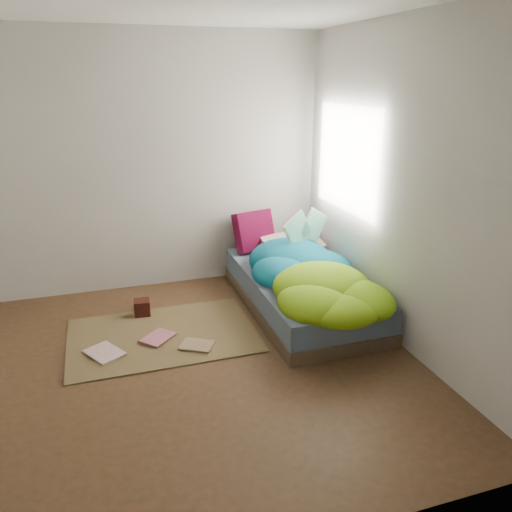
{
  "coord_description": "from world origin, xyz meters",
  "views": [
    {
      "loc": [
        -0.56,
        -3.4,
        2.13
      ],
      "look_at": [
        0.77,
        0.75,
        0.57
      ],
      "focal_mm": 35.0,
      "sensor_mm": 36.0,
      "label": 1
    }
  ],
  "objects_px": {
    "wooden_box": "(142,307)",
    "floor_book_b": "(148,335)",
    "bed": "(300,291)",
    "pillow_magenta": "(254,231)",
    "floor_book_a": "(92,358)",
    "open_book": "(307,218)"
  },
  "relations": [
    {
      "from": "pillow_magenta",
      "to": "open_book",
      "type": "bearing_deg",
      "value": -72.44
    },
    {
      "from": "open_book",
      "to": "wooden_box",
      "type": "xyz_separation_m",
      "value": [
        -1.66,
        0.01,
        -0.74
      ]
    },
    {
      "from": "bed",
      "to": "open_book",
      "type": "bearing_deg",
      "value": 60.12
    },
    {
      "from": "open_book",
      "to": "wooden_box",
      "type": "bearing_deg",
      "value": 158.4
    },
    {
      "from": "pillow_magenta",
      "to": "floor_book_a",
      "type": "relative_size",
      "value": 1.41
    },
    {
      "from": "open_book",
      "to": "bed",
      "type": "bearing_deg",
      "value": -141.29
    },
    {
      "from": "open_book",
      "to": "wooden_box",
      "type": "relative_size",
      "value": 3.24
    },
    {
      "from": "open_book",
      "to": "floor_book_a",
      "type": "xyz_separation_m",
      "value": [
        -2.13,
        -0.7,
        -0.8
      ]
    },
    {
      "from": "floor_book_a",
      "to": "wooden_box",
      "type": "bearing_deg",
      "value": 26.58
    },
    {
      "from": "pillow_magenta",
      "to": "open_book",
      "type": "distance_m",
      "value": 0.73
    },
    {
      "from": "wooden_box",
      "to": "bed",
      "type": "bearing_deg",
      "value": -10.86
    },
    {
      "from": "floor_book_a",
      "to": "floor_book_b",
      "type": "distance_m",
      "value": 0.53
    },
    {
      "from": "pillow_magenta",
      "to": "open_book",
      "type": "height_order",
      "value": "open_book"
    },
    {
      "from": "pillow_magenta",
      "to": "floor_book_a",
      "type": "xyz_separation_m",
      "value": [
        -1.76,
        -1.27,
        -0.53
      ]
    },
    {
      "from": "bed",
      "to": "open_book",
      "type": "xyz_separation_m",
      "value": [
        0.16,
        0.28,
        0.66
      ]
    },
    {
      "from": "wooden_box",
      "to": "floor_book_b",
      "type": "relative_size",
      "value": 0.52
    },
    {
      "from": "bed",
      "to": "pillow_magenta",
      "type": "xyz_separation_m",
      "value": [
        -0.2,
        0.85,
        0.39
      ]
    },
    {
      "from": "floor_book_b",
      "to": "floor_book_a",
      "type": "bearing_deg",
      "value": -106.46
    },
    {
      "from": "floor_book_a",
      "to": "open_book",
      "type": "bearing_deg",
      "value": -11.73
    },
    {
      "from": "open_book",
      "to": "floor_book_b",
      "type": "xyz_separation_m",
      "value": [
        -1.66,
        -0.45,
        -0.8
      ]
    },
    {
      "from": "bed",
      "to": "floor_book_b",
      "type": "bearing_deg",
      "value": -173.57
    },
    {
      "from": "bed",
      "to": "floor_book_b",
      "type": "distance_m",
      "value": 1.51
    }
  ]
}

